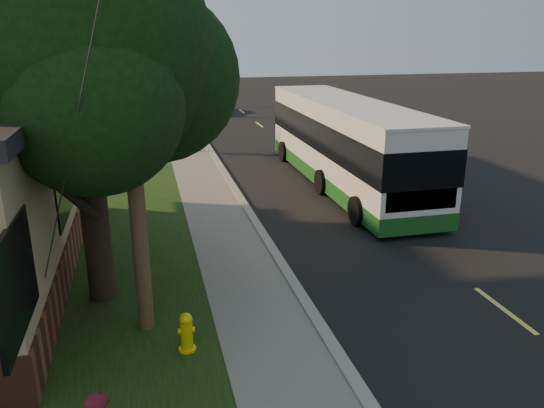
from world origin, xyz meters
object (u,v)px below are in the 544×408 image
(utility_pole, at_px, (127,90))
(bare_tree_near, at_px, (133,106))
(bare_tree_far, at_px, (142,86))
(distant_car, at_px, (207,102))
(fire_hydrant, at_px, (187,332))
(transit_bus, at_px, (345,141))
(leafy_tree, at_px, (79,53))
(traffic_signal, at_px, (187,64))

(utility_pole, distance_m, bare_tree_near, 17.19)
(bare_tree_far, xyz_separation_m, distant_car, (4.50, 0.07, -1.24))
(fire_hydrant, bearing_deg, transit_bus, 55.39)
(bare_tree_far, bearing_deg, transit_bus, -70.41)
(fire_hydrant, distance_m, bare_tree_near, 18.10)
(bare_tree_far, bearing_deg, leafy_tree, -92.45)
(fire_hydrant, height_order, bare_tree_near, bare_tree_near)
(leafy_tree, height_order, transit_bus, leafy_tree)
(bare_tree_near, xyz_separation_m, bare_tree_far, (0.50, 12.00, -0.15))
(fire_hydrant, xyz_separation_m, distant_car, (4.10, 30.07, 0.33))
(fire_hydrant, xyz_separation_m, transit_bus, (6.78, 9.83, 1.26))
(distant_car, bearing_deg, utility_pole, -100.88)
(distant_car, bearing_deg, transit_bus, -83.95)
(transit_bus, bearing_deg, utility_pole, -130.29)
(leafy_tree, distance_m, transit_bus, 11.55)
(leafy_tree, bearing_deg, distant_car, 78.32)
(bare_tree_near, xyz_separation_m, traffic_signal, (4.00, 16.00, 1.01))
(leafy_tree, relative_size, transit_bus, 0.67)
(bare_tree_far, relative_size, traffic_signal, 0.73)
(bare_tree_near, relative_size, bare_tree_far, 1.07)
(transit_bus, bearing_deg, leafy_tree, -139.33)
(utility_pole, bearing_deg, traffic_signal, 83.42)
(bare_tree_near, bearing_deg, leafy_tree, -92.50)
(traffic_signal, distance_m, distant_car, 4.71)
(bare_tree_far, distance_m, traffic_signal, 5.44)
(utility_pole, xyz_separation_m, bare_tree_near, (-0.19, 17.01, -2.48))
(fire_hydrant, distance_m, traffic_signal, 34.25)
(utility_pole, bearing_deg, transit_bus, 49.71)
(leafy_tree, height_order, bare_tree_near, leafy_tree)
(leafy_tree, height_order, distant_car, leafy_tree)
(leafy_tree, bearing_deg, utility_pole, -62.40)
(utility_pole, distance_m, transit_bus, 11.95)
(bare_tree_far, height_order, transit_bus, bare_tree_far)
(utility_pole, bearing_deg, distant_car, 80.62)
(traffic_signal, bearing_deg, fire_hydrant, -95.21)
(bare_tree_far, xyz_separation_m, transit_bus, (7.18, -20.17, -0.31))
(bare_tree_near, xyz_separation_m, transit_bus, (7.68, -8.17, -0.46))
(bare_tree_near, bearing_deg, bare_tree_far, 87.61)
(fire_hydrant, height_order, bare_tree_far, bare_tree_far)
(utility_pole, bearing_deg, fire_hydrant, -54.62)
(bare_tree_near, bearing_deg, fire_hydrant, -87.14)
(leafy_tree, relative_size, distant_car, 1.74)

